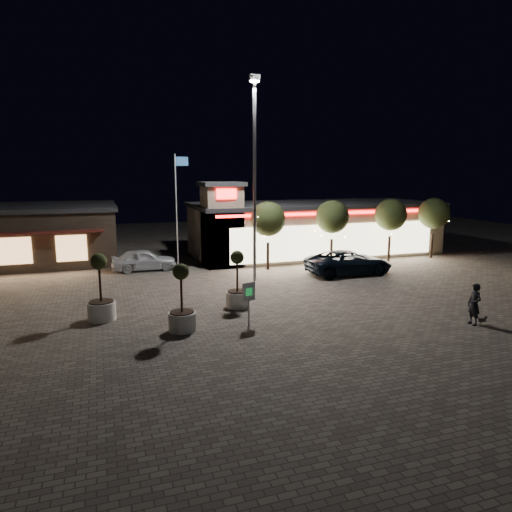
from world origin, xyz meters
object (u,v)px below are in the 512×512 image
object	(u,v)px
valet_sign	(249,295)
pickup_truck	(349,262)
planter_mid	(182,310)
white_sedan	(144,260)
planter_left	(101,300)
pedestrian	(474,304)

from	to	relation	value
valet_sign	pickup_truck	bearing A→B (deg)	38.88
pickup_truck	planter_mid	distance (m)	14.59
white_sedan	planter_mid	bearing A→B (deg)	-178.17
planter_mid	valet_sign	size ratio (longest dim) A/B	1.52
valet_sign	planter_left	bearing A→B (deg)	155.36
pedestrian	planter_mid	world-z (taller)	planter_mid
pickup_truck	planter_mid	world-z (taller)	planter_mid
white_sedan	planter_left	distance (m)	10.95
white_sedan	planter_mid	size ratio (longest dim) A/B	1.49
planter_left	valet_sign	xyz separation A→B (m)	(6.23, -2.86, 0.39)
valet_sign	white_sedan	bearing A→B (deg)	103.90
planter_left	valet_sign	bearing A→B (deg)	-24.64
pickup_truck	planter_mid	bearing A→B (deg)	121.75
planter_mid	planter_left	bearing A→B (deg)	141.05
pickup_truck	pedestrian	world-z (taller)	pedestrian
pedestrian	planter_mid	size ratio (longest dim) A/B	0.64
planter_mid	pedestrian	bearing A→B (deg)	-15.49
planter_mid	valet_sign	xyz separation A→B (m)	(2.95, -0.21, 0.44)
pickup_truck	white_sedan	distance (m)	14.09
white_sedan	pedestrian	bearing A→B (deg)	-142.12
planter_left	valet_sign	size ratio (longest dim) A/B	1.61
white_sedan	pedestrian	distance (m)	21.04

